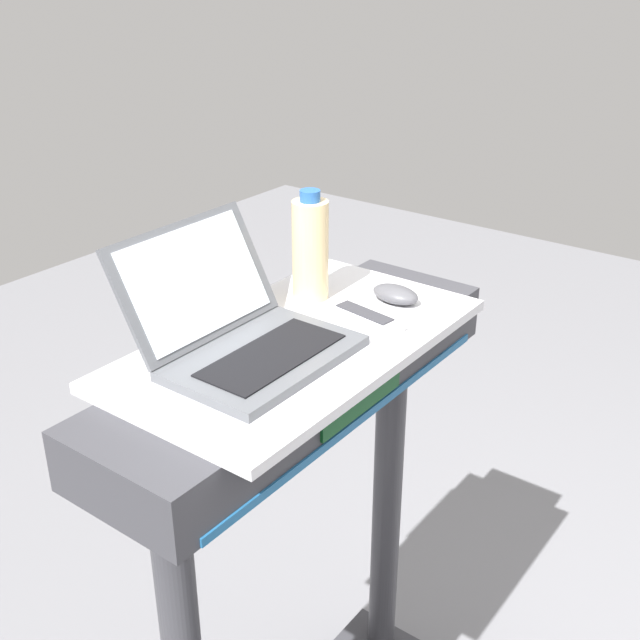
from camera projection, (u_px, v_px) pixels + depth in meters
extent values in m
cylinder|color=#38383D|center=(387.00, 502.00, 1.95)|extent=(0.07, 0.07, 0.91)
cube|color=#38383D|center=(298.00, 374.00, 1.48)|extent=(0.90, 0.28, 0.11)
cube|color=#0C3F19|center=(362.00, 398.00, 1.40)|extent=(0.24, 0.01, 0.06)
cube|color=#1E598C|center=(361.00, 419.00, 1.42)|extent=(0.81, 0.00, 0.02)
cube|color=silver|center=(298.00, 343.00, 1.45)|extent=(0.71, 0.39, 0.02)
cube|color=#515459|center=(265.00, 358.00, 1.36)|extent=(0.32, 0.21, 0.02)
cube|color=black|center=(272.00, 355.00, 1.35)|extent=(0.27, 0.12, 0.00)
cube|color=#515459|center=(195.00, 281.00, 1.40)|extent=(0.32, 0.11, 0.19)
cube|color=white|center=(197.00, 280.00, 1.40)|extent=(0.29, 0.09, 0.17)
ellipsoid|color=#4C4C51|center=(395.00, 294.00, 1.58)|extent=(0.06, 0.10, 0.03)
cylinder|color=beige|center=(310.00, 250.00, 1.57)|extent=(0.07, 0.07, 0.20)
cylinder|color=#2659A5|center=(310.00, 196.00, 1.52)|extent=(0.04, 0.04, 0.02)
cube|color=silver|center=(364.00, 318.00, 1.50)|extent=(0.07, 0.17, 0.02)
cube|color=#333338|center=(365.00, 312.00, 1.49)|extent=(0.05, 0.12, 0.00)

